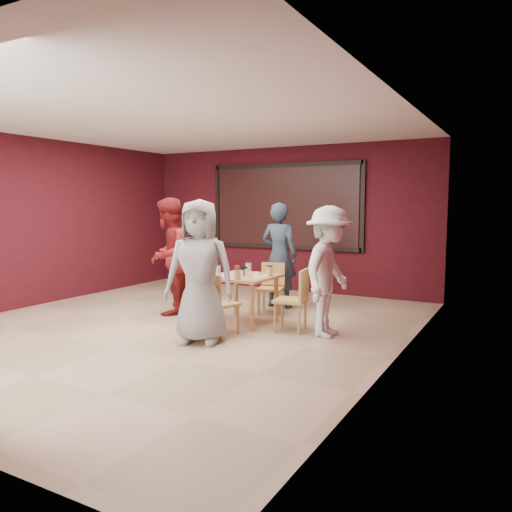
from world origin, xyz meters
The scene contains 11 objects.
floor centered at (0.00, 0.00, 0.00)m, with size 7.00×7.00×0.00m, color tan.
window_blinds centered at (0.00, 3.45, 1.65)m, with size 3.00×0.02×1.50m, color black.
dining_table centered at (0.69, 0.69, 0.61)m, with size 0.89×0.89×0.84m.
chair_front centered at (0.73, -0.06, 0.46)m, with size 0.48×0.48×0.81m.
chair_back centered at (0.72, 1.51, 0.44)m, with size 0.45×0.45×0.78m.
chair_left centered at (-0.04, 0.65, 0.45)m, with size 0.42×0.42×0.80m.
chair_right centered at (1.54, 0.62, 0.47)m, with size 0.46×0.46×0.84m.
diner_front centered at (0.73, -0.43, 0.88)m, with size 0.86×0.56×1.76m, color gray.
diner_back centered at (0.64, 1.93, 0.86)m, with size 0.63×0.41×1.72m, color #2A394B.
diner_left centered at (-0.64, 0.68, 0.90)m, with size 0.87×0.68×1.79m, color maroon.
diner_right centered at (2.00, 0.61, 0.84)m, with size 1.08×0.62×1.68m, color white.
Camera 1 is at (4.24, -5.36, 1.70)m, focal length 35.00 mm.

